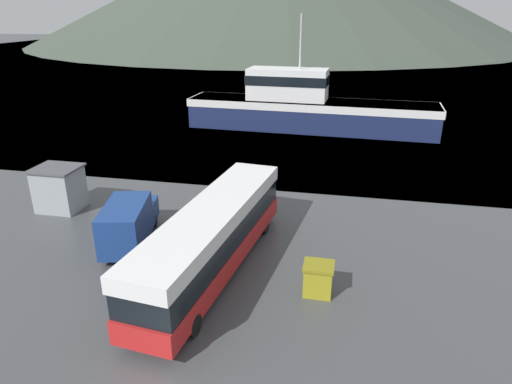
# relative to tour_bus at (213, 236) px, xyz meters

# --- Properties ---
(water_surface) EXTENTS (240.00, 240.00, 0.00)m
(water_surface) POSITION_rel_tour_bus_xyz_m (0.63, 130.70, -1.85)
(water_surface) COLOR #3D5160
(water_surface) RESTS_ON ground
(tour_bus) EXTENTS (3.97, 13.08, 3.28)m
(tour_bus) POSITION_rel_tour_bus_xyz_m (0.00, 0.00, 0.00)
(tour_bus) COLOR red
(tour_bus) RESTS_ON ground
(delivery_van) EXTENTS (3.19, 5.94, 2.45)m
(delivery_van) POSITION_rel_tour_bus_xyz_m (-5.09, 1.66, -0.55)
(delivery_van) COLOR navy
(delivery_van) RESTS_ON ground
(fishing_boat) EXTENTS (25.25, 5.92, 11.19)m
(fishing_boat) POSITION_rel_tour_bus_xyz_m (1.35, 28.32, 0.43)
(fishing_boat) COLOR #19234C
(fishing_boat) RESTS_ON water_surface
(storage_bin) EXTENTS (1.32, 1.16, 1.45)m
(storage_bin) POSITION_rel_tour_bus_xyz_m (4.96, -0.87, -1.11)
(storage_bin) COLOR olive
(storage_bin) RESTS_ON ground
(dock_kiosk) EXTENTS (2.68, 2.36, 2.72)m
(dock_kiosk) POSITION_rel_tour_bus_xyz_m (-11.34, 5.01, -0.48)
(dock_kiosk) COLOR #93999E
(dock_kiosk) RESTS_ON ground
(mooring_bollard) EXTENTS (0.39, 0.39, 0.94)m
(mooring_bollard) POSITION_rel_tour_bus_xyz_m (-1.84, 9.80, -1.34)
(mooring_bollard) COLOR #B29919
(mooring_bollard) RESTS_ON ground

